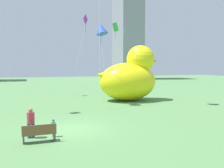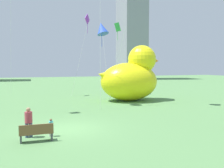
# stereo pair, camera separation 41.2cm
# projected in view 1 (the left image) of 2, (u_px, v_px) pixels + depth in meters

# --- Properties ---
(ground_plane) EXTENTS (140.00, 140.00, 0.00)m
(ground_plane) POSITION_uv_depth(u_px,v_px,m) (71.00, 129.00, 14.23)
(ground_plane) COLOR #56864D
(park_bench) EXTENTS (1.62, 0.46, 0.90)m
(park_bench) POSITION_uv_depth(u_px,v_px,m) (39.00, 133.00, 11.75)
(park_bench) COLOR brown
(park_bench) RESTS_ON ground
(person_adult) EXTENTS (0.39, 0.39, 1.58)m
(person_adult) POSITION_uv_depth(u_px,v_px,m) (31.00, 121.00, 12.46)
(person_adult) COLOR #38476B
(person_adult) RESTS_ON ground
(person_child) EXTENTS (0.23, 0.23, 0.95)m
(person_child) POSITION_uv_depth(u_px,v_px,m) (53.00, 127.00, 12.70)
(person_child) COLOR silver
(person_child) RESTS_ON ground
(giant_inflatable_duck) EXTENTS (7.23, 4.64, 5.99)m
(giant_inflatable_duck) POSITION_uv_depth(u_px,v_px,m) (130.00, 77.00, 26.08)
(giant_inflatable_duck) COLOR yellow
(giant_inflatable_duck) RESTS_ON ground
(city_skyline) EXTENTS (54.35, 16.78, 35.05)m
(city_skyline) POSITION_uv_depth(u_px,v_px,m) (32.00, 30.00, 63.85)
(city_skyline) COLOR gray
(city_skyline) RESTS_ON ground
(kite_purple) EXTENTS (2.55, 2.50, 10.04)m
(kite_purple) POSITION_uv_depth(u_px,v_px,m) (85.00, 22.00, 29.20)
(kite_purple) COLOR silver
(kite_purple) RESTS_ON ground
(kite_green) EXTENTS (2.25, 3.34, 9.44)m
(kite_green) POSITION_uv_depth(u_px,v_px,m) (115.00, 27.00, 31.34)
(kite_green) COLOR silver
(kite_green) RESTS_ON ground
(kite_blue) EXTENTS (2.68, 3.18, 7.93)m
(kite_blue) POSITION_uv_depth(u_px,v_px,m) (101.00, 28.00, 22.41)
(kite_blue) COLOR silver
(kite_blue) RESTS_ON ground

